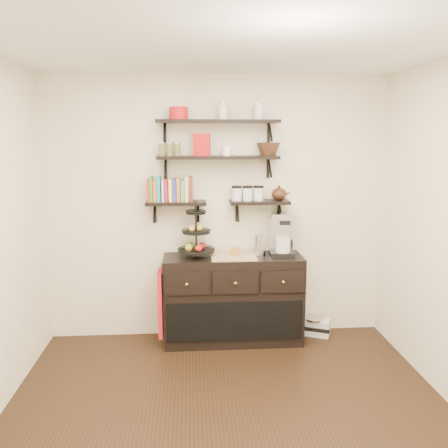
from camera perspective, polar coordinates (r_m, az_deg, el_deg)
floor at (r=3.74m, az=0.96°, el=-23.47°), size 3.50×3.50×0.00m
ceiling at (r=3.16m, az=1.12°, el=21.61°), size 3.50×3.50×0.02m
back_wall at (r=4.90m, az=-0.81°, el=1.83°), size 3.50×0.02×2.70m
shelf_top at (r=4.72m, az=-0.74°, el=12.22°), size 1.20×0.27×0.23m
shelf_mid at (r=4.72m, az=-0.73°, el=7.97°), size 1.20×0.27×0.23m
shelf_low_left at (r=4.77m, az=-5.78°, el=2.47°), size 0.60×0.25×0.23m
shelf_low_right at (r=4.82m, az=4.27°, el=2.58°), size 0.60×0.25×0.23m
cookbooks at (r=4.75m, az=-6.45°, el=4.10°), size 0.43×0.15×0.26m
glass_canisters at (r=4.79m, az=2.86°, el=3.60°), size 0.32×0.10×0.13m
sideboard at (r=4.91m, az=1.08°, el=-8.99°), size 1.40×0.50×0.92m
fruit_stand at (r=4.72m, az=-3.32°, el=-1.82°), size 0.36×0.36×0.53m
candle at (r=4.76m, az=1.25°, el=-3.27°), size 0.08×0.08×0.08m
coffee_maker at (r=4.83m, az=7.00°, el=-1.31°), size 0.26×0.25×0.44m
thermal_carafe at (r=4.76m, az=4.34°, el=-2.64°), size 0.11×0.11×0.22m
apron at (r=4.80m, az=-7.63°, el=-9.38°), size 0.04×0.28×0.65m
radio at (r=5.26m, az=10.79°, el=-11.97°), size 0.36×0.29×0.19m
recipe_box at (r=4.71m, az=-2.71°, el=9.52°), size 0.17×0.10×0.22m
walnut_bowl at (r=4.77m, az=5.35°, el=8.96°), size 0.24×0.24×0.13m
ramekins at (r=4.72m, az=0.33°, el=8.78°), size 0.09×0.09×0.10m
teapot at (r=4.84m, az=6.63°, el=3.74°), size 0.23×0.19×0.15m
red_pot at (r=4.71m, az=-5.49°, el=13.13°), size 0.18×0.18×0.12m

